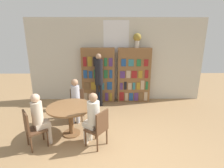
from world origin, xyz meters
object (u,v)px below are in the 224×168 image
at_px(reading_table, 70,112).
at_px(seated_reader_left, 75,98).
at_px(chair_left_side, 77,103).
at_px(seated_reader_back, 40,117).
at_px(flower_vase, 137,39).
at_px(chair_far_side, 99,127).
at_px(bookshelf_right, 134,75).
at_px(librarian_standing, 99,75).
at_px(seated_reader_right, 92,116).
at_px(bookshelf_left, 98,75).
at_px(chair_near_camera, 32,128).

height_order(reading_table, seated_reader_left, seated_reader_left).
distance_m(chair_left_side, seated_reader_back, 1.45).
height_order(flower_vase, chair_far_side, flower_vase).
relative_size(flower_vase, seated_reader_left, 0.40).
relative_size(bookshelf_right, chair_left_side, 2.25).
relative_size(chair_far_side, librarian_standing, 0.48).
relative_size(reading_table, seated_reader_right, 0.89).
bearing_deg(seated_reader_left, flower_vase, -141.18).
distance_m(bookshelf_right, chair_far_side, 3.07).
relative_size(bookshelf_right, flower_vase, 4.00).
xyz_separation_m(reading_table, chair_left_side, (-0.01, 0.89, -0.13)).
distance_m(bookshelf_right, seated_reader_right, 3.00).
bearing_deg(bookshelf_left, chair_left_side, -111.88).
bearing_deg(chair_left_side, flower_vase, -144.58).
height_order(bookshelf_left, chair_near_camera, bookshelf_left).
bearing_deg(chair_far_side, librarian_standing, 38.52).
height_order(bookshelf_left, seated_reader_left, bookshelf_left).
xyz_separation_m(bookshelf_left, seated_reader_back, (-1.12, -2.72, -0.29)).
xyz_separation_m(chair_left_side, seated_reader_right, (0.59, -1.31, 0.22)).
height_order(bookshelf_right, seated_reader_left, bookshelf_right).
bearing_deg(chair_far_side, seated_reader_back, 121.25).
relative_size(flower_vase, seated_reader_right, 0.40).
relative_size(seated_reader_left, librarian_standing, 0.68).
relative_size(bookshelf_left, chair_far_side, 2.25).
relative_size(bookshelf_left, chair_left_side, 2.25).
bearing_deg(seated_reader_left, bookshelf_left, -110.06).
distance_m(reading_table, chair_left_side, 0.90).
height_order(seated_reader_left, seated_reader_right, seated_reader_left).
height_order(bookshelf_left, librarian_standing, bookshelf_left).
xyz_separation_m(bookshelf_left, chair_far_side, (0.18, -2.81, -0.50)).
relative_size(chair_left_side, seated_reader_left, 0.71).
xyz_separation_m(seated_reader_back, librarian_standing, (1.17, 2.21, 0.42)).
relative_size(bookshelf_left, librarian_standing, 1.08).
bearing_deg(chair_left_side, chair_near_camera, 63.00).
height_order(chair_near_camera, seated_reader_back, seated_reader_back).
bearing_deg(seated_reader_right, bookshelf_left, 36.10).
height_order(bookshelf_right, seated_reader_back, bookshelf_right).
distance_m(reading_table, seated_reader_left, 0.72).
relative_size(flower_vase, chair_near_camera, 0.56).
xyz_separation_m(chair_near_camera, chair_left_side, (0.71, 1.43, 0.00)).
distance_m(flower_vase, chair_far_side, 3.55).
bearing_deg(flower_vase, seated_reader_right, -116.29).
bearing_deg(seated_reader_right, bookshelf_right, 10.37).
relative_size(chair_left_side, seated_reader_right, 0.71).
xyz_separation_m(chair_far_side, seated_reader_left, (-0.74, 1.23, 0.22)).
distance_m(flower_vase, chair_near_camera, 4.27).
relative_size(bookshelf_right, seated_reader_back, 1.60).
height_order(chair_near_camera, seated_reader_left, seated_reader_left).
bearing_deg(reading_table, flower_vase, 50.05).
relative_size(flower_vase, chair_far_side, 0.56).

